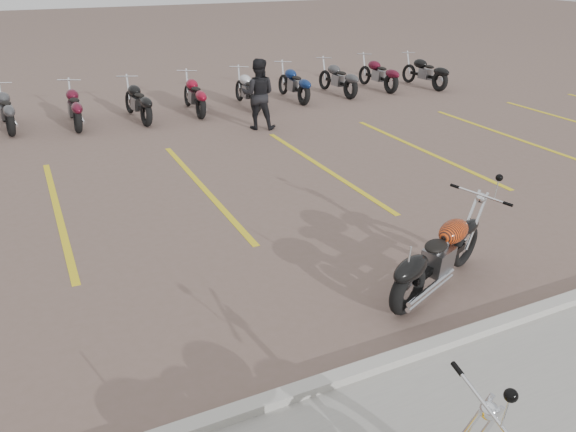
# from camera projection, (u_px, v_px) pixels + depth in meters

# --- Properties ---
(ground) EXTENTS (100.00, 100.00, 0.00)m
(ground) POSITION_uv_depth(u_px,v_px,m) (291.00, 285.00, 7.80)
(ground) COLOR brown
(ground) RESTS_ON ground
(curb) EXTENTS (60.00, 0.18, 0.12)m
(curb) POSITION_uv_depth(u_px,v_px,m) (371.00, 367.00, 6.13)
(curb) COLOR #ADAAA3
(curb) RESTS_ON ground
(parking_stripes) EXTENTS (38.00, 5.50, 0.01)m
(parking_stripes) POSITION_uv_depth(u_px,v_px,m) (203.00, 187.00, 11.07)
(parking_stripes) COLOR gold
(parking_stripes) RESTS_ON ground
(flame_cruiser) EXTENTS (2.14, 1.00, 0.93)m
(flame_cruiser) POSITION_uv_depth(u_px,v_px,m) (435.00, 260.00, 7.49)
(flame_cruiser) COLOR black
(flame_cruiser) RESTS_ON ground
(person_b) EXTENTS (1.10, 1.03, 1.82)m
(person_b) POSITION_uv_depth(u_px,v_px,m) (258.00, 94.00, 14.53)
(person_b) COLOR black
(person_b) RESTS_ON ground
(bg_bike_row) EXTENTS (20.47, 2.01, 1.10)m
(bg_bike_row) POSITION_uv_depth(u_px,v_px,m) (134.00, 98.00, 15.66)
(bg_bike_row) COLOR black
(bg_bike_row) RESTS_ON ground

